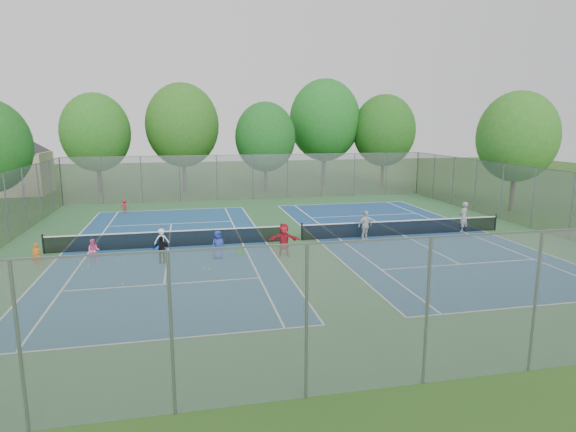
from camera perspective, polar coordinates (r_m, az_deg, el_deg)
The scene contains 37 objects.
ground at distance 28.14m, azimuth 0.43°, elevation -2.98°, with size 120.00×120.00×0.00m, color #264B17.
court_pad at distance 28.14m, azimuth 0.43°, elevation -2.97°, with size 32.00×32.00×0.01m, color #2E6135.
court_left at distance 27.52m, azimuth -13.97°, elevation -3.60°, with size 10.97×23.77×0.01m, color navy.
court_right at distance 30.40m, azimuth 13.43°, elevation -2.20°, with size 10.97×23.77×0.01m, color navy.
net_left at distance 27.41m, azimuth -14.02°, elevation -2.71°, with size 12.87×0.10×0.91m, color black.
net_right at distance 30.30m, azimuth 13.46°, elevation -1.39°, with size 12.87×0.10×0.91m, color black.
fence_north at distance 43.33m, azimuth -4.19°, elevation 4.61°, with size 32.00×0.10×4.00m, color gray.
fence_south at distance 13.11m, azimuth 16.14°, elevation -10.92°, with size 32.00×0.10×4.00m, color gray.
fence_east at distance 34.86m, azimuth 27.06°, elevation 1.88°, with size 32.00×0.10×4.00m, color gray.
house at distance 53.19m, azimuth -29.92°, elevation 6.77°, with size 11.03×11.03×7.30m.
tree_nw at distance 49.32m, azimuth -21.83°, elevation 9.18°, with size 6.40×6.40×9.58m.
tree_nl at distance 49.65m, azimuth -12.41°, elevation 10.46°, with size 7.20×7.20×10.69m.
tree_nc at distance 48.33m, azimuth -2.71°, elevation 9.32°, with size 6.00×6.00×8.85m.
tree_nr at distance 52.81m, azimuth 4.38°, elevation 11.24°, with size 7.60×7.60×11.42m.
tree_ne at distance 52.98m, azimuth 11.32°, elevation 9.89°, with size 6.60×6.60×9.77m.
tree_side_e at distance 41.11m, azimuth 25.53°, elevation 8.47°, with size 6.00×6.00×9.20m.
ball_crate at distance 27.37m, azimuth -15.05°, elevation -3.43°, with size 0.36×0.36×0.31m, color blue.
ball_hopper at distance 25.07m, azimuth -5.66°, elevation -4.21°, with size 0.25×0.25×0.48m, color #258733.
student_a at distance 25.75m, azimuth -27.63°, elevation -4.19°, with size 0.45×0.29×1.22m, color orange.
student_b at distance 25.63m, azimuth -22.04°, elevation -3.84°, with size 0.57×0.45×1.18m, color pink.
student_c at distance 26.81m, azimuth -14.75°, elevation -2.72°, with size 0.78×0.45×1.21m, color white.
student_d at distance 24.40m, azimuth -14.77°, elevation -3.88°, with size 0.80×0.33×1.37m, color black.
student_e at distance 24.56m, azimuth -8.28°, elevation -3.41°, with size 0.72×0.47×1.47m, color navy.
student_f at distance 24.75m, azimuth -0.48°, elevation -2.87°, with size 1.60×0.51×1.73m, color red.
child_far_baseline at distance 38.74m, azimuth -18.79°, elevation 1.08°, with size 0.67×0.39×1.04m, color red.
instructor at distance 32.19m, azimuth 20.09°, elevation -0.12°, with size 0.70×0.46×1.93m, color gray.
teen_court_b at distance 28.39m, azimuth 9.12°, elevation -1.15°, with size 1.04×0.43×1.78m, color silver.
tennis_ball_0 at distance 24.46m, azimuth -23.11°, elevation -5.96°, with size 0.07×0.07×0.07m, color gold.
tennis_ball_1 at distance 25.05m, azimuth -22.60°, elevation -5.54°, with size 0.07×0.07×0.07m, color yellow.
tennis_ball_2 at distance 22.92m, azimuth -9.29°, elevation -6.31°, with size 0.07×0.07×0.07m, color #D3E836.
tennis_ball_3 at distance 26.01m, azimuth -23.44°, elevation -5.00°, with size 0.07×0.07×0.07m, color #9FC22D.
tennis_ball_4 at distance 23.18m, azimuth -9.97°, elevation -6.14°, with size 0.07×0.07×0.07m, color gold.
tennis_ball_5 at distance 21.82m, azimuth -18.99°, elevation -7.68°, with size 0.07×0.07×0.07m, color #B0D431.
tennis_ball_6 at distance 22.55m, azimuth -6.45°, elevation -6.53°, with size 0.07×0.07×0.07m, color #AED130.
tennis_ball_7 at distance 25.53m, azimuth -18.85°, elevation -4.97°, with size 0.07×0.07×0.07m, color #C7ED37.
tennis_ball_8 at distance 21.39m, azimuth -14.55°, elevation -7.80°, with size 0.07×0.07×0.07m, color #D5E234.
tennis_ball_9 at distance 25.40m, azimuth -19.54°, elevation -5.09°, with size 0.07×0.07×0.07m, color #C8E134.
Camera 1 is at (-5.95, -26.65, 6.80)m, focal length 30.00 mm.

